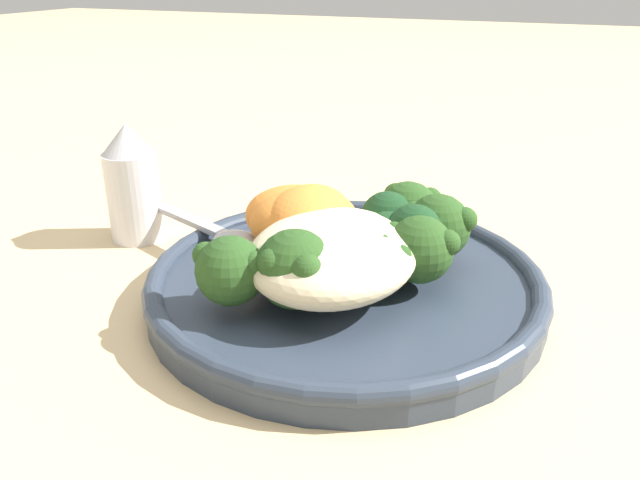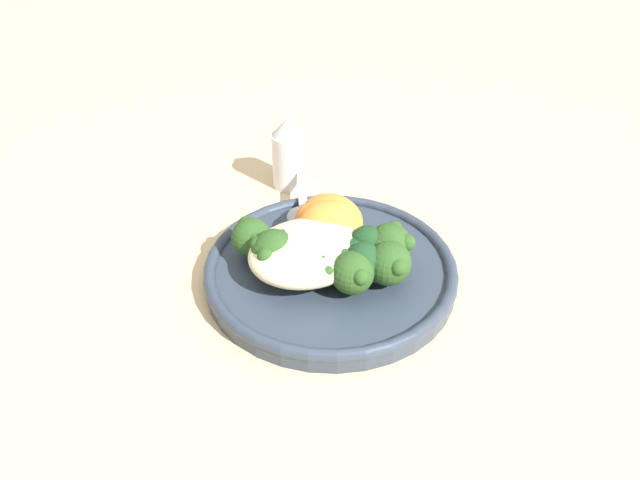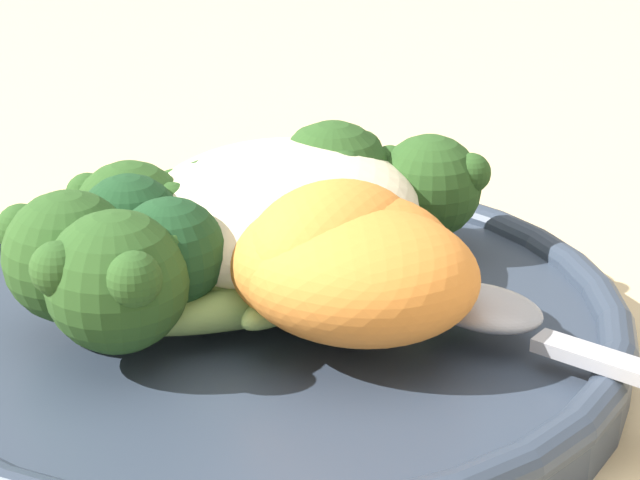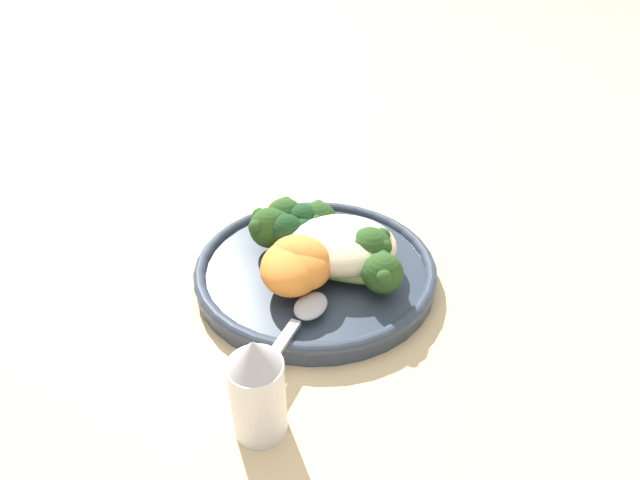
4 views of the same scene
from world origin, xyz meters
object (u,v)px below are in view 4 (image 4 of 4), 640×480
broccoli_stalk_2 (332,238)px  broccoli_stalk_1 (365,250)px  quinoa_mound (340,244)px  plate (313,268)px  salt_shaker (257,388)px  broccoli_stalk_0 (363,271)px  sweet_potato_chunk_3 (292,267)px  broccoli_stalk_3 (317,226)px  sweet_potato_chunk_1 (300,263)px  kale_tuft (292,227)px  sweet_potato_chunk_2 (302,264)px  broccoli_stalk_4 (287,226)px  broccoli_stalk_5 (272,230)px  spoon (299,316)px  sweet_potato_chunk_0 (301,259)px

broccoli_stalk_2 → broccoli_stalk_1: bearing=-89.5°
quinoa_mound → plate: bearing=1.6°
salt_shaker → broccoli_stalk_0: bearing=-118.2°
sweet_potato_chunk_3 → salt_shaker: 0.14m
broccoli_stalk_3 → sweet_potato_chunk_1: sweet_potato_chunk_1 is taller
kale_tuft → salt_shaker: (0.00, 0.20, 0.00)m
quinoa_mound → broccoli_stalk_1: bearing=155.9°
sweet_potato_chunk_3 → kale_tuft: kale_tuft is taller
salt_shaker → sweet_potato_chunk_3: bearing=-94.3°
broccoli_stalk_0 → broccoli_stalk_2: 0.06m
sweet_potato_chunk_2 → sweet_potato_chunk_3: same height
broccoli_stalk_4 → plate: bearing=-157.2°
broccoli_stalk_0 → broccoli_stalk_5: size_ratio=1.54×
broccoli_stalk_3 → sweet_potato_chunk_3: same height
broccoli_stalk_1 → sweet_potato_chunk_3: bearing=-164.6°
broccoli_stalk_2 → sweet_potato_chunk_3: (0.03, 0.06, 0.00)m
quinoa_mound → broccoli_stalk_2: quinoa_mound is taller
quinoa_mound → broccoli_stalk_5: size_ratio=1.36×
broccoli_stalk_1 → sweet_potato_chunk_2: (0.06, 0.02, -0.00)m
broccoli_stalk_4 → broccoli_stalk_0: bearing=-149.8°
broccoli_stalk_1 → sweet_potato_chunk_3: 0.07m
broccoli_stalk_5 → sweet_potato_chunk_3: size_ratio=1.12×
broccoli_stalk_1 → spoon: bearing=-134.6°
kale_tuft → broccoli_stalk_3: bearing=-165.5°
broccoli_stalk_1 → sweet_potato_chunk_0: size_ratio=1.57×
broccoli_stalk_4 → broccoli_stalk_5: size_ratio=1.54×
broccoli_stalk_2 → broccoli_stalk_5: size_ratio=0.91×
broccoli_stalk_3 → sweet_potato_chunk_2: 0.07m
broccoli_stalk_1 → broccoli_stalk_4: (0.08, -0.04, -0.00)m
sweet_potato_chunk_2 → broccoli_stalk_3: bearing=-98.7°
broccoli_stalk_1 → kale_tuft: 0.08m
broccoli_stalk_3 → salt_shaker: 0.21m
sweet_potato_chunk_0 → salt_shaker: salt_shaker is taller
sweet_potato_chunk_0 → salt_shaker: bearing=83.2°
broccoli_stalk_2 → sweet_potato_chunk_2: (0.03, 0.05, 0.00)m
sweet_potato_chunk_3 → broccoli_stalk_3: bearing=-104.5°
plate → broccoli_stalk_1: 0.06m
plate → broccoli_stalk_0: size_ratio=1.93×
quinoa_mound → broccoli_stalk_0: (-0.02, 0.04, -0.00)m
broccoli_stalk_5 → kale_tuft: size_ratio=1.36×
plate → sweet_potato_chunk_0: size_ratio=3.95×
sweet_potato_chunk_0 → quinoa_mound: bearing=-140.3°
broccoli_stalk_1 → spoon: 0.10m
broccoli_stalk_5 → sweet_potato_chunk_3: broccoli_stalk_5 is taller
kale_tuft → broccoli_stalk_2: bearing=164.0°
sweet_potato_chunk_2 → kale_tuft: same height
broccoli_stalk_3 → sweet_potato_chunk_0: (0.01, 0.06, 0.00)m
sweet_potato_chunk_2 → broccoli_stalk_2: bearing=-116.8°
spoon → quinoa_mound: bearing=179.9°
kale_tuft → broccoli_stalk_4: bearing=-41.6°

